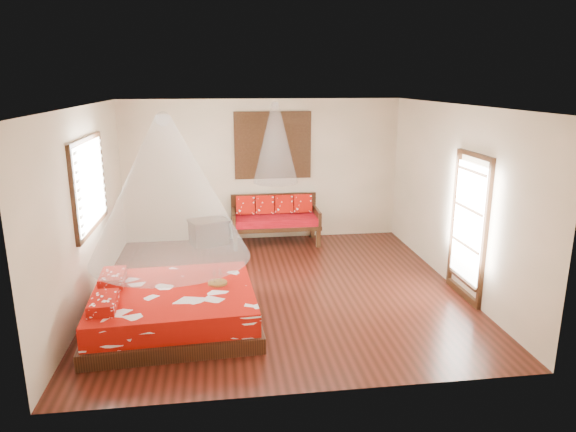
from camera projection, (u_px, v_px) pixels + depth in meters
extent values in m
cube|color=black|center=(279.00, 290.00, 7.97)|extent=(5.50, 5.50, 0.02)
cube|color=white|center=(278.00, 105.00, 7.25)|extent=(5.50, 5.50, 0.02)
cube|color=#BEAE8B|center=(85.00, 208.00, 7.26)|extent=(0.02, 5.50, 2.80)
cube|color=#BEAE8B|center=(455.00, 196.00, 7.96)|extent=(0.02, 5.50, 2.80)
cube|color=#BEAE8B|center=(263.00, 170.00, 10.25)|extent=(5.50, 0.02, 2.80)
cube|color=#BEAE8B|center=(311.00, 267.00, 4.97)|extent=(5.50, 0.02, 2.80)
cube|color=black|center=(175.00, 318.00, 6.78)|extent=(2.26, 2.06, 0.20)
cube|color=#A50D05|center=(174.00, 301.00, 6.71)|extent=(2.15, 1.96, 0.30)
cube|color=#A50D05|center=(103.00, 303.00, 6.12)|extent=(0.34, 0.58, 0.14)
cube|color=#A50D05|center=(113.00, 278.00, 6.90)|extent=(0.34, 0.58, 0.14)
cube|color=black|center=(236.00, 240.00, 9.73)|extent=(0.08, 0.08, 0.42)
cube|color=black|center=(318.00, 237.00, 9.94)|extent=(0.08, 0.08, 0.42)
cube|color=black|center=(235.00, 230.00, 10.35)|extent=(0.08, 0.08, 0.42)
cube|color=black|center=(312.00, 227.00, 10.56)|extent=(0.08, 0.08, 0.42)
cube|color=black|center=(276.00, 225.00, 10.10)|extent=(1.72, 0.76, 0.08)
cube|color=#7C0407|center=(276.00, 220.00, 10.07)|extent=(1.66, 0.70, 0.14)
cube|color=black|center=(274.00, 207.00, 10.35)|extent=(1.72, 0.06, 0.55)
cube|color=black|center=(234.00, 219.00, 9.96)|extent=(0.06, 0.76, 0.30)
cube|color=black|center=(317.00, 216.00, 10.16)|extent=(0.06, 0.76, 0.30)
cube|color=#A50D05|center=(246.00, 206.00, 10.15)|extent=(0.36, 0.19, 0.38)
cube|color=#A50D05|center=(265.00, 205.00, 10.20)|extent=(0.36, 0.19, 0.38)
cube|color=#A50D05|center=(284.00, 204.00, 10.25)|extent=(0.36, 0.19, 0.38)
cube|color=#A50D05|center=(303.00, 204.00, 10.29)|extent=(0.36, 0.19, 0.38)
cube|color=black|center=(209.00, 233.00, 10.12)|extent=(0.81, 0.70, 0.45)
cube|color=black|center=(208.00, 221.00, 10.05)|extent=(0.86, 0.75, 0.05)
cube|color=black|center=(273.00, 145.00, 10.11)|extent=(1.52, 0.06, 1.32)
cube|color=black|center=(273.00, 145.00, 10.10)|extent=(1.35, 0.04, 1.10)
cube|color=black|center=(89.00, 184.00, 7.38)|extent=(0.08, 1.74, 1.34)
cube|color=white|center=(92.00, 184.00, 7.38)|extent=(0.04, 1.54, 1.10)
cube|color=black|center=(468.00, 229.00, 7.47)|extent=(0.08, 1.02, 2.16)
cube|color=white|center=(468.00, 222.00, 7.44)|extent=(0.03, 0.82, 1.70)
cylinder|color=brown|center=(218.00, 283.00, 6.88)|extent=(0.26, 0.26, 0.03)
cone|color=white|center=(167.00, 189.00, 6.33)|extent=(2.02, 2.02, 1.80)
cone|color=white|center=(275.00, 143.00, 9.64)|extent=(0.85, 0.85, 1.50)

